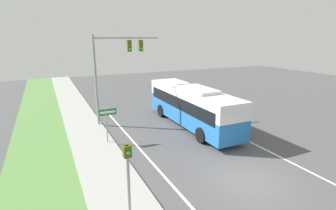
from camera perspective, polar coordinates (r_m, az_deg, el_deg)
name	(u,v)px	position (r m, az deg, el deg)	size (l,w,h in m)	color
ground_plane	(247,181)	(14.19, 16.90, -15.46)	(80.00, 80.00, 0.00)	#4C4C4F
lane_divider_near	(184,199)	(12.34, 3.58, -19.75)	(0.14, 30.00, 0.01)	silver
lane_divider_far	(298,166)	(16.62, 26.38, -11.76)	(0.14, 30.00, 0.01)	silver
bus	(192,104)	(20.75, 5.16, 0.14)	(2.62, 10.71, 3.27)	#236BB7
signal_gantry	(114,63)	(21.27, -11.70, 9.05)	(5.34, 0.41, 7.12)	#939399
pedestrian_signal	(128,173)	(9.83, -8.68, -14.42)	(0.28, 0.34, 3.29)	#939399
street_sign	(107,119)	(17.69, -13.10, -3.01)	(1.16, 0.08, 2.45)	#939399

